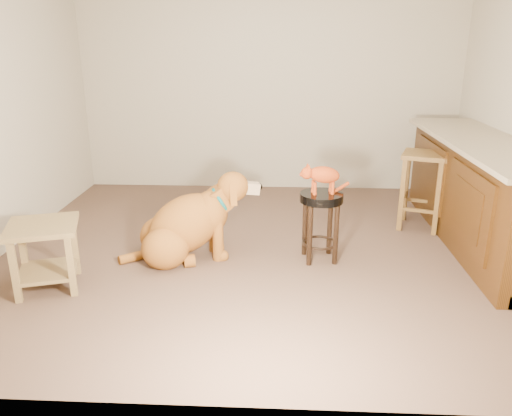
# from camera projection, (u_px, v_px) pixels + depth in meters

# --- Properties ---
(floor) EXTENTS (4.50, 4.00, 0.01)m
(floor) POSITION_uv_depth(u_px,v_px,m) (263.00, 250.00, 4.42)
(floor) COLOR #4E392B
(floor) RESTS_ON ground
(room_shell) EXTENTS (4.54, 4.04, 2.62)m
(room_shell) POSITION_uv_depth(u_px,v_px,m) (264.00, 52.00, 3.88)
(room_shell) COLOR #ACA28B
(room_shell) RESTS_ON ground
(cabinet_run) EXTENTS (0.70, 2.56, 0.94)m
(cabinet_run) POSITION_uv_depth(u_px,v_px,m) (481.00, 196.00, 4.47)
(cabinet_run) COLOR #40240B
(cabinet_run) RESTS_ON ground
(padded_stool) EXTENTS (0.35, 0.35, 0.58)m
(padded_stool) POSITION_uv_depth(u_px,v_px,m) (321.00, 213.00, 4.11)
(padded_stool) COLOR black
(padded_stool) RESTS_ON ground
(wood_stool) EXTENTS (0.52, 0.52, 0.75)m
(wood_stool) POSITION_uv_depth(u_px,v_px,m) (422.00, 189.00, 4.84)
(wood_stool) COLOR brown
(wood_stool) RESTS_ON ground
(side_table) EXTENTS (0.61, 0.61, 0.50)m
(side_table) POSITION_uv_depth(u_px,v_px,m) (45.00, 246.00, 3.65)
(side_table) COLOR brown
(side_table) RESTS_ON ground
(golden_retriever) EXTENTS (1.19, 0.72, 0.78)m
(golden_retriever) POSITION_uv_depth(u_px,v_px,m) (187.00, 226.00, 4.17)
(golden_retriever) COLOR brown
(golden_retriever) RESTS_ON ground
(tabby_kitten) EXTENTS (0.43, 0.21, 0.28)m
(tabby_kitten) POSITION_uv_depth(u_px,v_px,m) (321.00, 176.00, 4.01)
(tabby_kitten) COLOR #94310E
(tabby_kitten) RESTS_ON padded_stool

